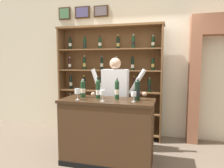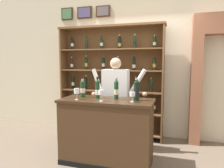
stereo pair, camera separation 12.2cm
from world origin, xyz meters
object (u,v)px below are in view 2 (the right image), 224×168
object	(u,v)px
wine_glass_spare	(132,95)
shopkeeper	(116,93)
tasting_bottle_brunello	(137,90)
wine_glass_center	(101,93)
tasting_counter	(106,131)
tasting_bottle_vin_santo	(116,89)
tasting_bottle_bianco	(98,89)
wine_glass_right	(77,91)
wine_shelf	(111,80)
tasting_bottle_prosecco	(83,88)

from	to	relation	value
wine_glass_spare	shopkeeper	bearing A→B (deg)	124.57
shopkeeper	wine_glass_spare	xyz separation A→B (m)	(0.42, -0.61, 0.09)
tasting_bottle_brunello	wine_glass_center	size ratio (longest dim) A/B	2.02
tasting_counter	tasting_bottle_vin_santo	size ratio (longest dim) A/B	4.28
tasting_counter	tasting_bottle_bianco	distance (m)	0.66
tasting_bottle_vin_santo	wine_glass_center	world-z (taller)	tasting_bottle_vin_santo
tasting_bottle_brunello	wine_glass_spare	world-z (taller)	tasting_bottle_brunello
tasting_counter	wine_glass_center	distance (m)	0.64
shopkeeper	wine_glass_center	xyz separation A→B (m)	(-0.02, -0.68, 0.10)
tasting_counter	wine_glass_right	xyz separation A→B (m)	(-0.41, -0.15, 0.62)
wine_shelf	tasting_bottle_vin_santo	size ratio (longest dim) A/B	6.93
tasting_bottle_brunello	tasting_bottle_bianco	bearing A→B (deg)	-178.92
tasting_bottle_prosecco	tasting_bottle_vin_santo	bearing A→B (deg)	-1.26
tasting_counter	wine_glass_center	size ratio (longest dim) A/B	8.61
tasting_bottle_bianco	wine_glass_center	bearing A→B (deg)	-56.55
tasting_bottle_brunello	wine_glass_spare	distance (m)	0.15
tasting_bottle_prosecco	wine_glass_spare	world-z (taller)	tasting_bottle_prosecco
wine_glass_right	tasting_bottle_brunello	bearing A→B (deg)	13.63
tasting_bottle_bianco	wine_glass_spare	distance (m)	0.59
wine_glass_center	wine_glass_right	size ratio (longest dim) A/B	0.95
wine_shelf	shopkeeper	bearing A→B (deg)	-65.17
wine_glass_center	tasting_counter	bearing A→B (deg)	81.36
tasting_bottle_prosecco	tasting_bottle_vin_santo	distance (m)	0.56
tasting_bottle_bianco	wine_glass_spare	world-z (taller)	tasting_bottle_bianco
shopkeeper	tasting_bottle_bianco	size ratio (longest dim) A/B	4.87
tasting_bottle_bianco	wine_glass_spare	size ratio (longest dim) A/B	2.32
wine_glass_right	wine_glass_spare	distance (m)	0.83
tasting_bottle_prosecco	tasting_bottle_bianco	distance (m)	0.27
tasting_bottle_prosecco	tasting_bottle_vin_santo	world-z (taller)	tasting_bottle_vin_santo
wine_shelf	tasting_bottle_vin_santo	distance (m)	1.20
tasting_bottle_vin_santo	wine_glass_right	world-z (taller)	tasting_bottle_vin_santo
shopkeeper	tasting_bottle_bianco	distance (m)	0.52
wine_shelf	wine_glass_spare	bearing A→B (deg)	-60.23
wine_glass_center	shopkeeper	bearing A→B (deg)	88.43
wine_glass_spare	wine_glass_center	bearing A→B (deg)	-170.25
tasting_counter	tasting_bottle_brunello	bearing A→B (deg)	6.89
tasting_bottle_brunello	wine_glass_right	xyz separation A→B (m)	(-0.86, -0.21, -0.03)
tasting_counter	tasting_bottle_prosecco	xyz separation A→B (m)	(-0.42, 0.08, 0.64)
shopkeeper	wine_glass_right	world-z (taller)	shopkeeper
tasting_bottle_vin_santo	wine_glass_spare	world-z (taller)	tasting_bottle_vin_santo
wine_glass_right	wine_glass_spare	bearing A→B (deg)	4.87
shopkeeper	tasting_bottle_bianco	bearing A→B (deg)	-107.49
tasting_bottle_bianco	wine_glass_spare	bearing A→B (deg)	-12.48
tasting_bottle_prosecco	wine_glass_center	xyz separation A→B (m)	(0.40, -0.23, -0.02)
tasting_bottle_vin_santo	tasting_bottle_brunello	distance (m)	0.31
wine_shelf	wine_glass_right	xyz separation A→B (m)	(-0.11, -1.33, -0.07)
shopkeeper	wine_glass_spare	distance (m)	0.74
tasting_bottle_brunello	wine_glass_center	world-z (taller)	tasting_bottle_brunello
tasting_bottle_bianco	tasting_bottle_brunello	xyz separation A→B (m)	(0.60, 0.01, 0.01)
shopkeeper	tasting_counter	bearing A→B (deg)	-89.40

